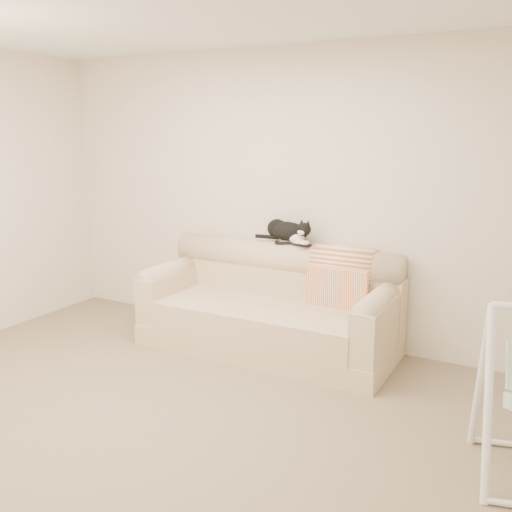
{
  "coord_description": "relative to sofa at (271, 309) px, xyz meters",
  "views": [
    {
      "loc": [
        2.16,
        -2.64,
        1.89
      ],
      "look_at": [
        0.02,
        1.27,
        0.9
      ],
      "focal_mm": 40.0,
      "sensor_mm": 36.0,
      "label": 1
    }
  ],
  "objects": [
    {
      "name": "remote_a",
      "position": [
        0.02,
        0.22,
        0.56
      ],
      "size": [
        0.19,
        0.11,
        0.03
      ],
      "color": "black",
      "rests_on": "sofa"
    },
    {
      "name": "sofa",
      "position": [
        0.0,
        0.0,
        0.0
      ],
      "size": [
        2.2,
        0.93,
        0.9
      ],
      "color": "beige",
      "rests_on": "ground"
    },
    {
      "name": "ground_plane",
      "position": [
        0.01,
        -1.62,
        -0.35
      ],
      "size": [
        5.0,
        5.0,
        0.0
      ],
      "primitive_type": "plane",
      "color": "#76644A",
      "rests_on": "ground"
    },
    {
      "name": "tuxedo_cat",
      "position": [
        0.03,
        0.26,
        0.65
      ],
      "size": [
        0.58,
        0.31,
        0.23
      ],
      "color": "black",
      "rests_on": "sofa"
    },
    {
      "name": "room_shell",
      "position": [
        0.01,
        -1.62,
        1.18
      ],
      "size": [
        5.04,
        4.04,
        2.6
      ],
      "color": "beige",
      "rests_on": "ground"
    },
    {
      "name": "remote_b",
      "position": [
        0.19,
        0.22,
        0.56
      ],
      "size": [
        0.17,
        0.07,
        0.02
      ],
      "color": "black",
      "rests_on": "sofa"
    },
    {
      "name": "throw_blanket",
      "position": [
        0.57,
        0.23,
        0.37
      ],
      "size": [
        0.53,
        0.38,
        0.58
      ],
      "color": "#C5582C",
      "rests_on": "sofa"
    }
  ]
}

